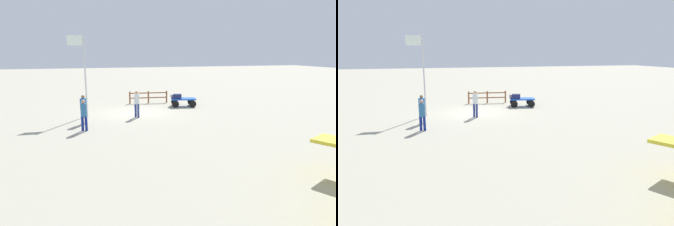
# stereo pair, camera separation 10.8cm
# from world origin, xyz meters

# --- Properties ---
(ground_plane) EXTENTS (120.00, 120.00, 0.00)m
(ground_plane) POSITION_xyz_m (0.00, 0.00, 0.00)
(ground_plane) COLOR #A8A38D
(luggage_cart) EXTENTS (2.07, 1.54, 0.64)m
(luggage_cart) POSITION_xyz_m (-3.97, -1.54, 0.46)
(luggage_cart) COLOR blue
(luggage_cart) RESTS_ON ground
(suitcase_olive) EXTENTS (0.59, 0.31, 0.27)m
(suitcase_olive) POSITION_xyz_m (-3.37, -1.84, 0.78)
(suitcase_olive) COLOR gray
(suitcase_olive) RESTS_ON luggage_cart
(suitcase_grey) EXTENTS (0.70, 0.55, 0.35)m
(suitcase_grey) POSITION_xyz_m (-3.48, -1.47, 0.82)
(suitcase_grey) COLOR #19214F
(suitcase_grey) RESTS_ON luggage_cart
(worker_lead) EXTENTS (0.47, 0.47, 1.74)m
(worker_lead) POSITION_xyz_m (0.20, 1.47, 1.01)
(worker_lead) COLOR navy
(worker_lead) RESTS_ON ground
(worker_trailing) EXTENTS (0.40, 0.40, 1.70)m
(worker_trailing) POSITION_xyz_m (3.53, 4.10, 0.98)
(worker_trailing) COLOR navy
(worker_trailing) RESTS_ON ground
(worker_supervisor) EXTENTS (0.50, 0.50, 1.72)m
(worker_supervisor) POSITION_xyz_m (3.52, 2.40, 1.02)
(worker_supervisor) COLOR navy
(worker_supervisor) RESTS_ON ground
(flagpole) EXTENTS (1.06, 0.10, 5.29)m
(flagpole) POSITION_xyz_m (3.42, 0.18, 3.21)
(flagpole) COLOR silver
(flagpole) RESTS_ON ground
(wooden_fence) EXTENTS (3.16, 0.42, 0.99)m
(wooden_fence) POSITION_xyz_m (-1.70, -3.78, 0.57)
(wooden_fence) COLOR brown
(wooden_fence) RESTS_ON ground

